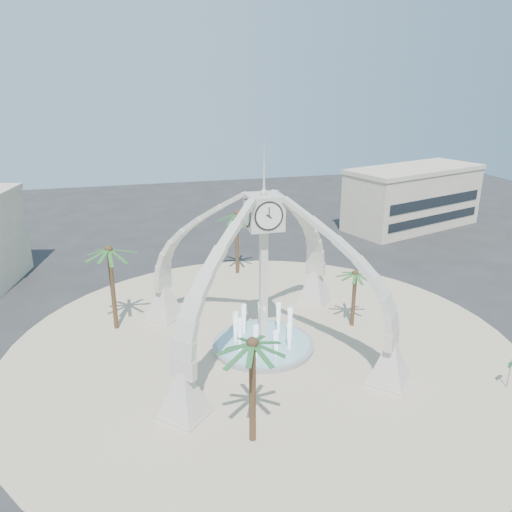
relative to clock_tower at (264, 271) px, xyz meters
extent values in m
plane|color=#282828|center=(0.00, 0.00, -6.49)|extent=(140.00, 140.00, 0.00)
cylinder|color=tan|center=(0.00, 0.00, -6.46)|extent=(40.00, 40.00, 0.06)
cube|color=beige|center=(0.00, 0.00, -1.59)|extent=(0.55, 0.55, 9.80)
cube|color=beige|center=(0.00, 0.00, 4.56)|extent=(2.50, 2.50, 2.50)
cone|color=beige|center=(0.00, 0.00, 7.81)|extent=(0.20, 0.20, 4.00)
cylinder|color=white|center=(0.00, -1.29, 4.56)|extent=(1.84, 0.04, 1.84)
pyramid|color=beige|center=(7.07, 7.07, -4.89)|extent=(3.80, 3.80, 3.20)
pyramid|color=beige|center=(-7.07, 7.07, -4.89)|extent=(3.80, 3.80, 3.20)
pyramid|color=beige|center=(-7.07, -7.07, -4.89)|extent=(3.80, 3.80, 3.20)
pyramid|color=beige|center=(7.07, -7.07, -4.89)|extent=(3.80, 3.80, 3.20)
cylinder|color=#9A9A9D|center=(0.00, 0.00, -6.29)|extent=(8.00, 8.00, 0.40)
cylinder|color=#86BCC8|center=(0.00, 0.00, -6.07)|extent=(7.40, 7.40, 0.04)
cone|color=white|center=(0.00, 0.00, -4.47)|extent=(0.60, 0.60, 3.20)
cube|color=beige|center=(30.00, 28.00, -2.49)|extent=(21.49, 13.79, 8.00)
cube|color=beige|center=(30.00, 28.00, 1.81)|extent=(21.87, 14.17, 0.60)
cylinder|color=brown|center=(8.40, 1.56, -4.00)|extent=(0.33, 0.33, 4.98)
cylinder|color=brown|center=(-11.22, 6.28, -2.86)|extent=(0.38, 0.38, 7.26)
cylinder|color=brown|center=(1.63, 16.22, -3.04)|extent=(0.40, 0.40, 6.89)
cylinder|color=brown|center=(-3.53, -10.28, -3.21)|extent=(0.41, 0.41, 6.56)
cylinder|color=slate|center=(14.70, -9.66, -5.38)|extent=(0.07, 0.07, 2.23)
cube|color=#1B6F30|center=(14.70, -9.66, -4.62)|extent=(0.72, 0.29, 0.45)
cube|color=white|center=(14.70, -9.66, -4.62)|extent=(0.78, 0.30, 0.51)
camera|label=1|loc=(-9.54, -33.58, 13.46)|focal=35.00mm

